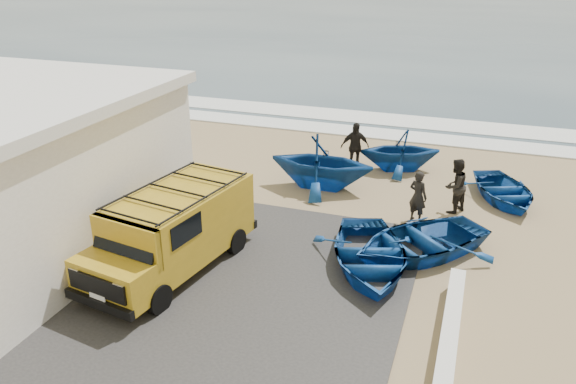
% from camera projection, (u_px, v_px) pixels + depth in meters
% --- Properties ---
extents(ground, '(160.00, 160.00, 0.00)m').
position_uv_depth(ground, '(267.00, 255.00, 15.30)').
color(ground, '#A0865D').
extents(slab, '(12.00, 10.00, 0.05)m').
position_uv_depth(slab, '(164.00, 278.00, 14.17)').
color(slab, '#3B3836').
rests_on(slab, ground).
extents(ocean, '(180.00, 88.00, 0.01)m').
position_uv_depth(ocean, '(446.00, 25.00, 63.86)').
color(ocean, '#385166').
rests_on(ocean, ground).
extents(surf_line, '(180.00, 1.60, 0.06)m').
position_uv_depth(surf_line, '(362.00, 132.00, 25.70)').
color(surf_line, white).
rests_on(surf_line, ground).
extents(surf_wash, '(180.00, 2.20, 0.04)m').
position_uv_depth(surf_wash, '(373.00, 118.00, 27.87)').
color(surf_wash, white).
rests_on(surf_wash, ground).
extents(parapet, '(0.35, 6.00, 0.55)m').
position_uv_depth(parapet, '(447.00, 356.00, 11.07)').
color(parapet, silver).
rests_on(parapet, ground).
extents(van, '(2.73, 5.26, 2.15)m').
position_uv_depth(van, '(174.00, 229.00, 14.22)').
color(van, '#BB931C').
rests_on(van, ground).
extents(boat_near_left, '(3.95, 4.67, 0.82)m').
position_uv_depth(boat_near_left, '(369.00, 255.00, 14.47)').
color(boat_near_left, '#124691').
rests_on(boat_near_left, ground).
extents(boat_near_right, '(4.91, 4.93, 0.84)m').
position_uv_depth(boat_near_right, '(419.00, 241.00, 15.16)').
color(boat_near_right, '#124691').
rests_on(boat_near_right, ground).
extents(boat_mid_left, '(3.63, 3.14, 1.90)m').
position_uv_depth(boat_mid_left, '(321.00, 162.00, 19.35)').
color(boat_mid_left, '#124691').
rests_on(boat_mid_left, ground).
extents(boat_mid_right, '(3.50, 4.03, 0.70)m').
position_uv_depth(boat_mid_right, '(504.00, 191.00, 18.54)').
color(boat_mid_right, '#124691').
rests_on(boat_mid_right, ground).
extents(boat_far_left, '(3.68, 3.44, 1.57)m').
position_uv_depth(boat_far_left, '(400.00, 150.00, 21.00)').
color(boat_far_left, '#124691').
rests_on(boat_far_left, ground).
extents(fisherman_front, '(0.70, 0.61, 1.62)m').
position_uv_depth(fisherman_front, '(418.00, 196.00, 16.95)').
color(fisherman_front, black).
rests_on(fisherman_front, ground).
extents(fisherman_middle, '(1.03, 1.08, 1.76)m').
position_uv_depth(fisherman_middle, '(455.00, 186.00, 17.53)').
color(fisherman_middle, black).
rests_on(fisherman_middle, ground).
extents(fisherman_back, '(1.17, 0.91, 1.85)m').
position_uv_depth(fisherman_back, '(355.00, 147.00, 20.93)').
color(fisherman_back, black).
rests_on(fisherman_back, ground).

